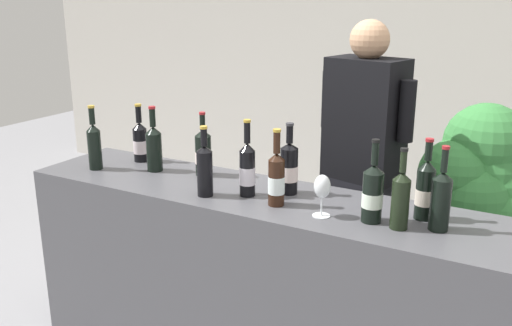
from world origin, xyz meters
The scene contains 17 objects.
wall_back centered at (0.00, 2.60, 1.40)m, with size 8.00×0.10×2.80m, color beige.
counter centered at (0.00, 0.00, 0.48)m, with size 2.51×0.55×0.96m, color #4C4C51.
wine_bottle_0 centered at (-0.25, -0.14, 1.09)m, with size 0.07×0.07×0.33m.
wine_bottle_1 centered at (0.07, 0.08, 1.09)m, with size 0.08×0.08×0.34m.
wine_bottle_2 centered at (0.78, -0.01, 1.09)m, with size 0.08×0.08×0.34m.
wine_bottle_3 centered at (0.52, -0.06, 1.08)m, with size 0.09×0.09×0.35m.
wine_bottle_4 centered at (-0.99, -0.08, 1.10)m, with size 0.07×0.07×0.34m.
wine_bottle_5 centered at (0.70, 0.07, 1.09)m, with size 0.08×0.08×0.34m.
wine_bottle_6 centered at (0.64, -0.08, 1.09)m, with size 0.07×0.07×0.33m.
wine_bottle_7 centered at (0.09, -0.08, 1.08)m, with size 0.07×0.07×0.35m.
wine_bottle_8 centered at (-0.70, 0.05, 1.09)m, with size 0.08×0.08×0.35m.
wine_bottle_9 centered at (-0.43, 0.12, 1.08)m, with size 0.08×0.08×0.33m.
wine_bottle_10 centered at (-0.88, 0.16, 1.07)m, with size 0.08×0.08×0.32m.
wine_bottle_11 centered at (-0.08, -0.04, 1.09)m, with size 0.07×0.07×0.36m.
wine_glass centered at (0.32, -0.11, 1.09)m, with size 0.08×0.08×0.18m.
person_server centered at (0.25, 0.61, 0.86)m, with size 0.53×0.32×1.74m.
potted_shrub centered at (0.82, 0.97, 0.86)m, with size 0.63×0.61×1.30m.
Camera 1 is at (1.15, -2.16, 1.86)m, focal length 39.27 mm.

